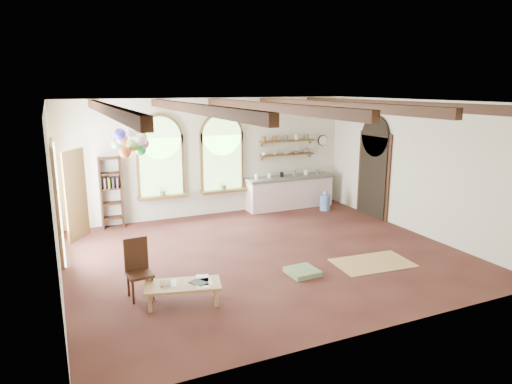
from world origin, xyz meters
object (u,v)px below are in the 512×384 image
side_chair (140,281)px  balloon_cluster (131,142)px  kitchen_counter (289,192)px  coffee_table (183,286)px

side_chair → balloon_cluster: balloon_cluster is taller
kitchen_counter → side_chair: side_chair is taller
coffee_table → side_chair: size_ratio=1.30×
kitchen_counter → balloon_cluster: (-4.71, -1.59, 1.86)m
side_chair → coffee_table: bearing=-41.2°
kitchen_counter → side_chair: (-5.10, -4.18, -0.18)m
side_chair → balloon_cluster: size_ratio=0.88×
coffee_table → balloon_cluster: size_ratio=1.15×
coffee_table → balloon_cluster: 3.73m
kitchen_counter → side_chair: bearing=-140.6°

